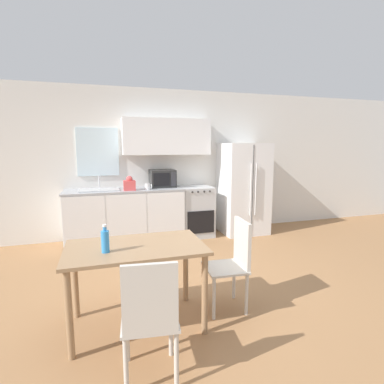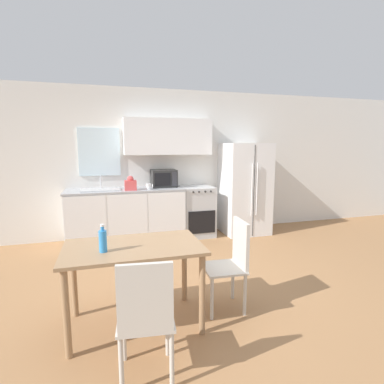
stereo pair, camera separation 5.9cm
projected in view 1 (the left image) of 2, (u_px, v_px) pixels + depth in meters
ground_plane at (181, 286)px, 3.61m from camera, size 12.00×12.00×0.00m
wall_back at (151, 160)px, 5.54m from camera, size 12.00×0.38×2.70m
kitchen_counter at (125, 215)px, 5.23m from camera, size 2.01×0.66×0.93m
oven_range at (196, 211)px, 5.61m from camera, size 0.58×0.64×0.93m
refrigerator at (243, 188)px, 5.76m from camera, size 0.84×0.79×1.72m
kitchen_sink at (100, 189)px, 5.04m from camera, size 0.65×0.42×0.23m
microwave at (162, 178)px, 5.43m from camera, size 0.45×0.38×0.31m
coffee_mug at (148, 187)px, 5.11m from camera, size 0.12×0.09×0.10m
grocery_bag_0 at (129, 184)px, 5.03m from camera, size 0.20×0.18×0.24m
dining_table at (136, 258)px, 2.73m from camera, size 1.24×0.74×0.78m
dining_chair_near at (150, 314)px, 2.05m from camera, size 0.44×0.44×0.93m
dining_chair_side at (234, 258)px, 3.07m from camera, size 0.42×0.42×0.93m
drink_bottle at (105, 241)px, 2.53m from camera, size 0.07×0.07×0.24m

